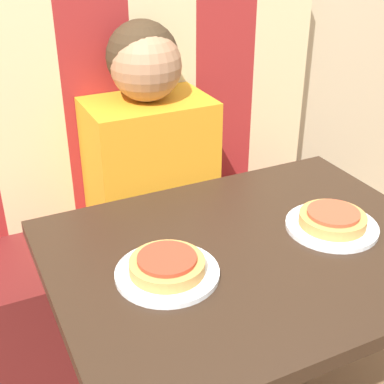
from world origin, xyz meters
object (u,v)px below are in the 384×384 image
Objects in this scene: plate_right at (332,226)px; pizza_left at (167,264)px; plate_left at (167,273)px; pizza_right at (333,218)px; person at (148,134)px.

pizza_left is at bearing 180.00° from plate_right.
plate_left is 1.38× the size of pizza_right.
pizza_left reaches higher than plate_left.
plate_right is 0.02m from pizza_right.
plate_left is 0.02m from pizza_left.
plate_right is (0.21, -0.64, -0.04)m from person.
pizza_right is (0.00, 0.00, 0.02)m from plate_right.
pizza_left is 1.00× the size of pizza_right.
person is 0.68m from plate_right.
person is 3.08× the size of plate_right.
person is 0.68m from plate_left.
plate_left is at bearing 180.00° from plate_right.
pizza_left is (-0.43, 0.00, 0.02)m from plate_right.
pizza_left is (-0.21, -0.64, -0.02)m from person.
plate_right is at bearing -71.64° from person.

